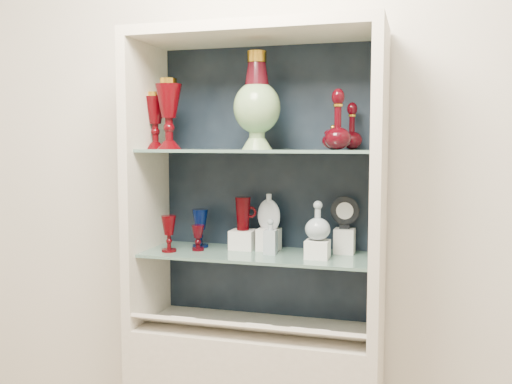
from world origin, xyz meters
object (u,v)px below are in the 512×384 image
(enamel_urn, at_px, (257,101))
(pedestal_lamp_left, at_px, (155,120))
(flat_flask, at_px, (269,211))
(cobalt_goblet, at_px, (200,228))
(ruby_decanter_b, at_px, (352,124))
(clear_round_decanter, at_px, (318,222))
(clear_square_bottle, at_px, (270,237))
(lidded_bowl, at_px, (333,137))
(ruby_goblet_small, at_px, (198,238))
(ruby_decanter_a, at_px, (338,116))
(cameo_medallion, at_px, (345,212))
(ruby_goblet_tall, at_px, (169,234))
(ruby_pitcher, at_px, (243,214))
(pedestal_lamp_right, at_px, (169,114))

(enamel_urn, bearing_deg, pedestal_lamp_left, 177.02)
(pedestal_lamp_left, xyz_separation_m, flat_flask, (0.47, 0.08, -0.37))
(enamel_urn, height_order, cobalt_goblet, enamel_urn)
(ruby_decanter_b, relative_size, clear_round_decanter, 1.34)
(enamel_urn, height_order, clear_square_bottle, enamel_urn)
(lidded_bowl, relative_size, ruby_goblet_small, 0.91)
(lidded_bowl, relative_size, flat_flask, 0.65)
(ruby_decanter_a, bearing_deg, cameo_medallion, 85.63)
(clear_round_decanter, bearing_deg, ruby_decanter_a, -17.21)
(enamel_urn, relative_size, ruby_goblet_tall, 2.55)
(pedestal_lamp_left, height_order, ruby_goblet_small, pedestal_lamp_left)
(ruby_pitcher, bearing_deg, pedestal_lamp_left, -172.07)
(ruby_decanter_b, relative_size, cobalt_goblet, 1.21)
(clear_square_bottle, height_order, cameo_medallion, cameo_medallion)
(clear_square_bottle, height_order, clear_round_decanter, clear_round_decanter)
(lidded_bowl, distance_m, ruby_goblet_tall, 0.77)
(clear_square_bottle, xyz_separation_m, flat_flask, (-0.03, 0.08, 0.09))
(pedestal_lamp_left, relative_size, ruby_goblet_small, 2.21)
(ruby_goblet_small, bearing_deg, pedestal_lamp_right, -153.94)
(ruby_pitcher, bearing_deg, ruby_goblet_tall, -157.15)
(clear_round_decanter, relative_size, cameo_medallion, 1.08)
(pedestal_lamp_right, relative_size, clear_square_bottle, 1.99)
(lidded_bowl, bearing_deg, flat_flask, 171.93)
(clear_round_decanter, bearing_deg, pedestal_lamp_right, -177.04)
(ruby_decanter_a, bearing_deg, clear_round_decanter, 162.79)
(flat_flask, bearing_deg, clear_square_bottle, -53.78)
(cameo_medallion, bearing_deg, clear_square_bottle, -162.73)
(ruby_goblet_tall, bearing_deg, enamel_urn, 6.21)
(pedestal_lamp_left, distance_m, ruby_pitcher, 0.53)
(pedestal_lamp_right, distance_m, ruby_decanter_b, 0.73)
(ruby_decanter_b, distance_m, cobalt_goblet, 0.77)
(clear_square_bottle, bearing_deg, clear_round_decanter, -8.29)
(ruby_goblet_small, height_order, flat_flask, flat_flask)
(ruby_decanter_a, distance_m, ruby_goblet_tall, 0.83)
(ruby_decanter_b, xyz_separation_m, clear_square_bottle, (-0.31, -0.10, -0.45))
(pedestal_lamp_left, bearing_deg, clear_square_bottle, 0.49)
(ruby_decanter_a, bearing_deg, enamel_urn, 175.64)
(ruby_goblet_small, relative_size, clear_square_bottle, 0.75)
(pedestal_lamp_left, xyz_separation_m, cobalt_goblet, (0.17, 0.07, -0.46))
(ruby_decanter_b, bearing_deg, flat_flask, -175.95)
(pedestal_lamp_right, xyz_separation_m, ruby_decanter_a, (0.68, 0.01, -0.01))
(enamel_urn, relative_size, cobalt_goblet, 2.33)
(ruby_goblet_small, xyz_separation_m, ruby_pitcher, (0.17, 0.08, 0.10))
(clear_square_bottle, relative_size, flat_flask, 0.95)
(enamel_urn, relative_size, clear_square_bottle, 2.66)
(lidded_bowl, height_order, clear_round_decanter, lidded_bowl)
(ruby_decanter_a, distance_m, cameo_medallion, 0.41)
(ruby_decanter_a, relative_size, flat_flask, 1.69)
(ruby_decanter_a, bearing_deg, flat_flask, 156.42)
(cobalt_goblet, xyz_separation_m, cameo_medallion, (0.61, 0.04, 0.09))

